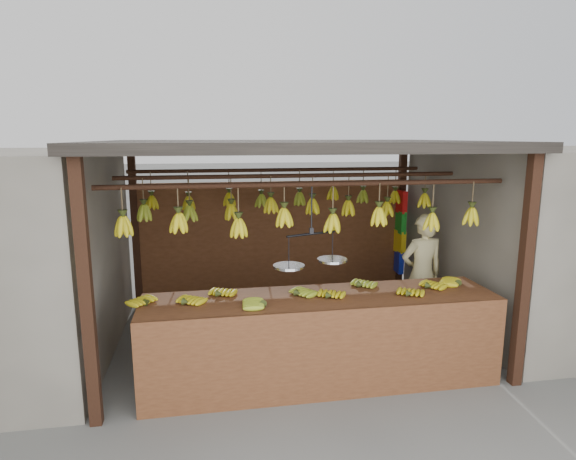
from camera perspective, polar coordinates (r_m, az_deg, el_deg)
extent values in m
plane|color=#5B5B57|center=(6.11, 0.50, -12.60)|extent=(80.00, 80.00, 0.00)
cube|color=black|center=(4.32, -22.77, -7.35)|extent=(0.10, 0.10, 2.30)
cube|color=black|center=(5.18, 26.22, -4.66)|extent=(0.10, 0.10, 2.30)
cube|color=black|center=(7.19, -17.63, 0.10)|extent=(0.10, 0.10, 2.30)
cube|color=black|center=(7.74, 13.18, 1.08)|extent=(0.10, 0.10, 2.30)
cube|color=black|center=(5.60, 0.54, 10.02)|extent=(4.30, 3.30, 0.10)
cylinder|color=black|center=(4.64, 2.79, 5.47)|extent=(4.00, 0.05, 0.05)
cylinder|color=black|center=(5.61, 0.53, 6.45)|extent=(4.00, 0.05, 0.05)
cylinder|color=black|center=(6.60, -1.06, 7.13)|extent=(4.00, 0.05, 0.05)
cube|color=brown|center=(7.24, -1.64, -1.31)|extent=(4.00, 0.06, 1.80)
cube|color=slate|center=(7.30, 29.53, -0.67)|extent=(3.00, 3.00, 2.30)
cube|color=brown|center=(4.81, 3.93, -8.29)|extent=(3.51, 0.78, 0.08)
cube|color=brown|center=(4.62, 5.05, -14.66)|extent=(3.51, 0.04, 0.90)
cube|color=black|center=(4.58, -16.39, -15.88)|extent=(0.07, 0.07, 0.82)
cube|color=black|center=(5.32, 22.81, -12.43)|extent=(0.07, 0.07, 0.82)
cube|color=black|center=(5.19, -15.57, -12.52)|extent=(0.07, 0.07, 0.82)
cube|color=black|center=(5.85, 19.20, -10.00)|extent=(0.07, 0.07, 0.82)
ellipsoid|color=gold|center=(4.71, -16.28, -8.26)|extent=(0.30, 0.30, 0.06)
ellipsoid|color=gold|center=(4.61, -12.01, -8.46)|extent=(0.28, 0.30, 0.06)
ellipsoid|color=gold|center=(4.78, -8.14, -7.61)|extent=(0.26, 0.29, 0.06)
ellipsoid|color=#92A523|center=(4.50, -2.98, -8.69)|extent=(0.25, 0.20, 0.06)
ellipsoid|color=#92A523|center=(4.75, 1.19, -7.61)|extent=(0.30, 0.29, 0.06)
ellipsoid|color=gold|center=(4.70, 4.92, -7.87)|extent=(0.27, 0.30, 0.06)
ellipsoid|color=#92A523|center=(5.07, 8.59, -6.54)|extent=(0.29, 0.30, 0.06)
ellipsoid|color=gold|center=(4.88, 14.19, -7.44)|extent=(0.28, 0.30, 0.06)
ellipsoid|color=gold|center=(5.18, 16.37, -6.48)|extent=(0.30, 0.29, 0.06)
ellipsoid|color=gold|center=(5.41, 19.58, -5.93)|extent=(0.30, 0.29, 0.06)
ellipsoid|color=gold|center=(4.59, -18.91, 0.42)|extent=(0.16, 0.16, 0.28)
ellipsoid|color=gold|center=(4.57, -12.81, 0.83)|extent=(0.16, 0.16, 0.28)
ellipsoid|color=gold|center=(4.59, -5.86, 0.26)|extent=(0.16, 0.16, 0.28)
ellipsoid|color=gold|center=(4.65, -0.45, 1.49)|extent=(0.16, 0.16, 0.28)
ellipsoid|color=gold|center=(4.76, 5.30, 0.80)|extent=(0.16, 0.16, 0.28)
ellipsoid|color=gold|center=(4.85, 10.70, 1.59)|extent=(0.16, 0.16, 0.28)
ellipsoid|color=gold|center=(5.12, 16.67, 0.97)|extent=(0.16, 0.16, 0.28)
ellipsoid|color=gold|center=(5.29, 20.89, 1.51)|extent=(0.16, 0.16, 0.28)
ellipsoid|color=#92A523|center=(5.58, -16.67, 1.97)|extent=(0.16, 0.16, 0.28)
ellipsoid|color=#92A523|center=(5.61, -11.56, 1.93)|extent=(0.16, 0.16, 0.28)
ellipsoid|color=gold|center=(5.59, -6.72, 2.15)|extent=(0.16, 0.16, 0.28)
ellipsoid|color=gold|center=(5.58, -2.05, 2.95)|extent=(0.16, 0.16, 0.28)
ellipsoid|color=gold|center=(5.69, 2.91, 2.82)|extent=(0.16, 0.16, 0.28)
ellipsoid|color=gold|center=(5.84, 7.15, 2.60)|extent=(0.16, 0.16, 0.28)
ellipsoid|color=gold|center=(6.04, 11.66, 2.44)|extent=(0.16, 0.16, 0.28)
ellipsoid|color=gold|center=(6.20, 15.86, 3.40)|extent=(0.16, 0.16, 0.28)
ellipsoid|color=gold|center=(6.56, -15.84, 3.16)|extent=(0.16, 0.16, 0.28)
ellipsoid|color=gold|center=(6.53, -11.68, 3.13)|extent=(0.16, 0.16, 0.28)
ellipsoid|color=gold|center=(6.58, -6.97, 3.63)|extent=(0.16, 0.16, 0.28)
ellipsoid|color=#92A523|center=(6.65, -3.18, 3.48)|extent=(0.16, 0.16, 0.28)
ellipsoid|color=#92A523|center=(6.66, 1.37, 3.71)|extent=(0.16, 0.16, 0.28)
ellipsoid|color=gold|center=(6.83, 5.35, 4.34)|extent=(0.16, 0.16, 0.28)
ellipsoid|color=#92A523|center=(6.91, 8.86, 3.94)|extent=(0.16, 0.16, 0.28)
ellipsoid|color=gold|center=(7.15, 12.56, 3.81)|extent=(0.16, 0.16, 0.28)
cylinder|color=black|center=(4.67, 2.81, 2.48)|extent=(0.02, 0.02, 0.49)
cylinder|color=black|center=(4.71, 2.79, -0.46)|extent=(0.53, 0.20, 0.02)
cylinder|color=silver|center=(4.66, 0.10, -4.39)|extent=(0.30, 0.30, 0.02)
cylinder|color=silver|center=(4.92, 5.27, -3.60)|extent=(0.30, 0.30, 0.02)
imported|color=beige|center=(6.19, 15.57, -5.14)|extent=(0.59, 0.42, 1.54)
cube|color=red|center=(7.53, 13.31, 3.27)|extent=(0.08, 0.26, 0.34)
cube|color=#199926|center=(7.57, 13.20, 0.92)|extent=(0.08, 0.26, 0.34)
cube|color=yellow|center=(7.63, 13.10, -1.32)|extent=(0.08, 0.26, 0.34)
cube|color=#1426BF|center=(7.71, 13.00, -3.67)|extent=(0.08, 0.26, 0.34)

